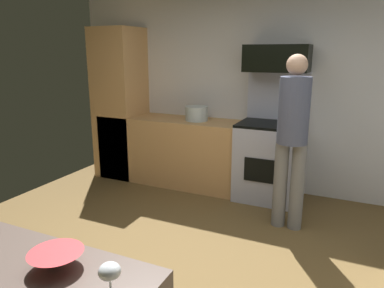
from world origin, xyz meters
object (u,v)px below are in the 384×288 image
(microwave, at_px, (277,58))
(mixing_bowl_large, at_px, (57,260))
(stock_pot, at_px, (197,113))
(person_cook, at_px, (292,134))
(wine_glass_far, at_px, (110,273))
(oven_range, at_px, (270,158))

(microwave, relative_size, mixing_bowl_large, 3.25)
(microwave, bearing_deg, mixing_bowl_large, -92.76)
(stock_pot, bearing_deg, mixing_bowl_large, -75.78)
(person_cook, xyz_separation_m, stock_pot, (-1.34, 0.70, 0.01))
(person_cook, relative_size, wine_glass_far, 10.70)
(mixing_bowl_large, height_order, wine_glass_far, wine_glass_far)
(microwave, bearing_deg, wine_glass_far, -86.93)
(oven_range, relative_size, wine_glass_far, 9.41)
(oven_range, distance_m, wine_glass_far, 3.39)
(mixing_bowl_large, bearing_deg, wine_glass_far, -14.36)
(wine_glass_far, bearing_deg, mixing_bowl_large, 165.64)
(person_cook, distance_m, stock_pot, 1.51)
(oven_range, distance_m, person_cook, 0.91)
(mixing_bowl_large, relative_size, wine_glass_far, 1.39)
(person_cook, xyz_separation_m, mixing_bowl_large, (-0.52, -2.57, -0.05))
(oven_range, height_order, person_cook, person_cook)
(wine_glass_far, bearing_deg, person_cook, 86.33)
(person_cook, height_order, wine_glass_far, person_cook)
(microwave, xyz_separation_m, stock_pot, (-0.99, -0.08, -0.71))
(oven_range, xyz_separation_m, wine_glass_far, (0.18, -3.35, 0.51))
(person_cook, bearing_deg, oven_range, 117.05)
(oven_range, distance_m, mixing_bowl_large, 3.29)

